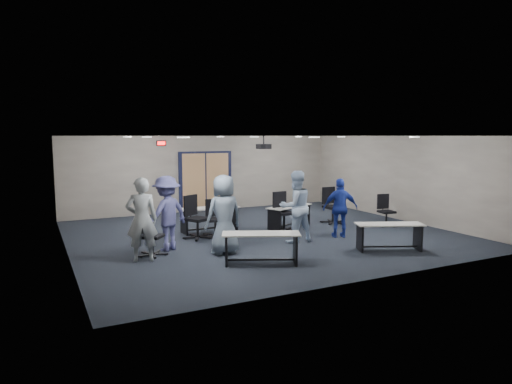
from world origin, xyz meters
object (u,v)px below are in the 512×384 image
chair_back_c (284,211)px  person_back (167,213)px  table_back_left (209,215)px  table_back_right (290,212)px  table_front_right (389,232)px  chair_back_a (198,217)px  chair_loose_left (152,234)px  person_lightblue (296,207)px  person_gray (142,220)px  person_plaid (224,215)px  chair_back_b (215,218)px  person_navy (340,208)px  chair_back_d (333,206)px  chair_loose_right (387,210)px  table_front_left (261,243)px

chair_back_c → person_back: size_ratio=0.62×
table_back_left → person_back: (-1.65, -1.56, 0.41)m
person_back → table_back_right: bearing=170.0°
table_front_right → chair_back_a: size_ratio=1.45×
chair_back_c → chair_loose_left: size_ratio=1.12×
table_back_right → person_lightblue: bearing=-138.5°
table_back_right → person_lightblue: size_ratio=0.91×
chair_loose_left → person_gray: 0.62m
chair_back_c → chair_loose_left: chair_back_c is taller
person_plaid → chair_back_b: bearing=-111.7°
person_lightblue → person_navy: (1.37, -0.05, -0.12)m
chair_back_d → person_navy: size_ratio=0.71×
chair_back_a → chair_back_b: size_ratio=1.16×
table_back_left → person_lightblue: 2.70m
person_gray → chair_back_c: bearing=-149.1°
table_back_left → chair_loose_right: chair_loose_right is taller
table_front_right → chair_back_a: bearing=162.2°
chair_loose_right → chair_back_b: bearing=176.2°
chair_back_d → table_front_right: bearing=-105.7°
table_front_right → chair_back_b: (-3.13, 3.27, 0.06)m
person_lightblue → person_back: size_ratio=1.03×
table_back_left → person_lightblue: bearing=-56.8°
chair_back_a → person_back: 1.38m
table_back_right → person_gray: person_gray is taller
chair_back_b → person_gray: 2.86m
person_back → table_back_left: bearing=-161.5°
table_back_right → table_back_left: bearing=145.7°
table_back_left → chair_back_a: bearing=-130.7°
table_front_right → person_navy: size_ratio=1.05×
person_gray → person_lightblue: (3.90, 0.06, 0.00)m
table_front_left → chair_loose_right: 5.57m
table_front_right → chair_loose_right: size_ratio=1.73×
table_back_left → chair_back_d: 3.90m
chair_back_b → chair_back_c: size_ratio=0.90×
table_back_left → chair_loose_right: size_ratio=1.79×
chair_back_a → person_plaid: bearing=-117.6°
chair_back_a → chair_back_c: bearing=-30.7°
chair_back_a → table_front_left: bearing=-110.6°
table_front_right → person_navy: bearing=119.5°
chair_back_a → table_back_right: bearing=-24.2°
person_plaid → person_lightblue: 2.09m
table_front_left → person_gray: 2.61m
chair_back_b → person_navy: 3.37m
table_front_right → chair_back_c: chair_back_c is taller
table_front_left → chair_back_d: 5.06m
person_gray → table_front_left: bearing=161.2°
table_back_left → chair_loose_right: bearing=-19.5°
chair_back_c → chair_loose_left: (-4.07, -1.11, -0.06)m
chair_back_a → person_navy: 3.80m
person_back → chair_back_a: bearing=-166.5°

